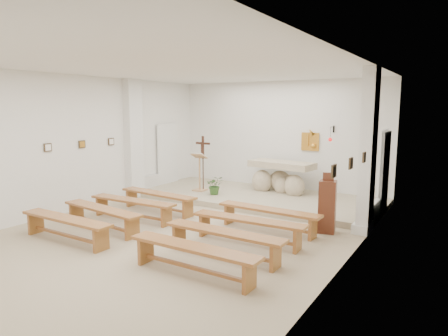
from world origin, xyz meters
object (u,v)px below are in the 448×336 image
Objects in this scene: bench_left_third at (102,213)px; bench_right_second at (248,225)px; bench_left_second at (132,205)px; crucifix_stand at (203,159)px; bench_left_fourth at (66,223)px; altar at (280,179)px; lectern at (199,172)px; donation_pedestal at (327,206)px; bench_right_front at (268,214)px; bench_right_fourth at (193,253)px; bench_right_third at (224,237)px; bench_left_front at (158,197)px.

bench_right_second is at bearing 23.03° from bench_left_third.
bench_left_second is 0.99× the size of bench_left_third.
bench_left_fourth is (0.15, -5.04, -0.74)m from crucifix_stand.
altar is 1.73× the size of lectern.
altar is at bearing 27.06° from crucifix_stand.
donation_pedestal reaches higher than bench_right_front.
crucifix_stand is (-2.12, -1.04, 0.58)m from altar.
bench_left_third is 3.28m from bench_right_fourth.
bench_left_second and bench_right_third have the same top height.
bench_right_second is at bearing -43.03° from crucifix_stand.
bench_right_second is at bearing -87.31° from bench_right_front.
bench_right_fourth is at bearing -59.21° from lectern.
crucifix_stand reaches higher than bench_right_second.
crucifix_stand is 4.06m from bench_right_front.
crucifix_stand is 0.70× the size of bench_left_third.
bench_left_second is at bearing 150.05° from bench_right_fourth.
altar is 2.47m from lectern.
bench_left_front is 2.78m from bench_left_fourth.
donation_pedestal is 4.30m from bench_left_front.
bench_right_second and bench_left_fourth have the same top height.
bench_left_third is at bearing -85.36° from bench_left_front.
bench_left_second and bench_left_fourth have the same top height.
bench_left_third is 0.93m from bench_left_fourth.
bench_right_fourth is (3.14, -2.78, 0.00)m from bench_left_front.
bench_left_fourth is 3.14m from bench_right_fourth.
donation_pedestal is 0.55× the size of bench_left_fourth.
bench_left_front is at bearing 139.08° from bench_right_fourth.
bench_right_fourth is at bearing -92.30° from bench_right_second.
altar is 1.23× the size of crucifix_stand.
altar reaches higher than bench_right_fourth.
bench_right_third is at bearing -125.99° from donation_pedestal.
lectern is at bearing 99.42° from bench_left_third.
bench_right_second is 1.00× the size of bench_right_fourth.
crucifix_stand is at bearing -146.39° from altar.
altar is 5.28m from bench_right_third.
bench_left_second is at bearing 164.50° from bench_right_third.
bench_left_second is at bearing 177.70° from bench_right_second.
bench_left_fourth is at bearing -91.89° from bench_left_second.
altar is 3.85m from bench_left_front.
altar is 0.87× the size of bench_right_fourth.
bench_left_third and bench_right_third have the same top height.
donation_pedestal is 1.27m from bench_right_front.
bench_right_third and bench_right_fourth have the same top height.
bench_left_fourth is 1.00× the size of bench_right_fourth.
altar is 4.38m from bench_right_second.
bench_left_second is at bearing -107.47° from altar.
altar reaches higher than bench_left_fourth.
bench_left_second is at bearing -86.30° from crucifix_stand.
donation_pedestal is at bearing 12.26° from bench_left_front.
bench_left_front is 1.01× the size of bench_right_fourth.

